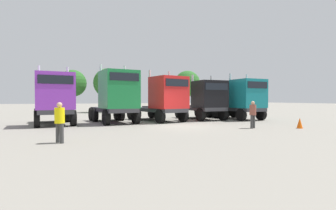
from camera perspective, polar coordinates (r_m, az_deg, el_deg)
The scene contains 12 objects.
ground at distance 17.54m, azimuth 2.85°, elevation -4.68°, with size 200.00×200.00×0.00m, color gray.
semi_truck_purple at distance 19.71m, azimuth -23.71°, elevation 1.38°, with size 3.10×6.10×4.19m.
semi_truck_green at distance 19.81m, azimuth -11.20°, elevation 1.97°, with size 3.26×6.02×4.49m.
semi_truck_red at distance 21.00m, azimuth -0.91°, elevation 1.39°, with size 3.83×6.47×4.19m.
semi_truck_black at distance 22.99m, azimuth 8.25°, elevation 1.16°, with size 2.61×5.71×3.98m.
semi_truck_teal at distance 23.97m, azimuth 16.10°, elevation 1.22°, with size 2.89×6.10×4.12m.
visitor_in_hivis at distance 11.64m, azimuth -22.71°, elevation -2.95°, with size 0.56×0.56×1.69m.
visitor_with_camera at distance 17.01m, azimuth 18.14°, elevation -1.59°, with size 0.53×0.53×1.70m.
traffic_cone_near at distance 18.17m, azimuth 26.97°, elevation -3.55°, with size 0.36×0.36×0.66m, color #F2590C.
oak_far_left at distance 38.37m, azimuth -20.20°, elevation 4.48°, with size 3.72×3.72×5.90m.
oak_far_centre at distance 36.92m, azimuth -13.00°, elevation 4.72°, with size 4.05×4.05×6.10m.
oak_far_right at distance 38.50m, azimuth 4.27°, elevation 4.68°, with size 3.79×3.79×6.03m.
Camera 1 is at (-7.15, -15.91, 1.81)m, focal length 27.74 mm.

